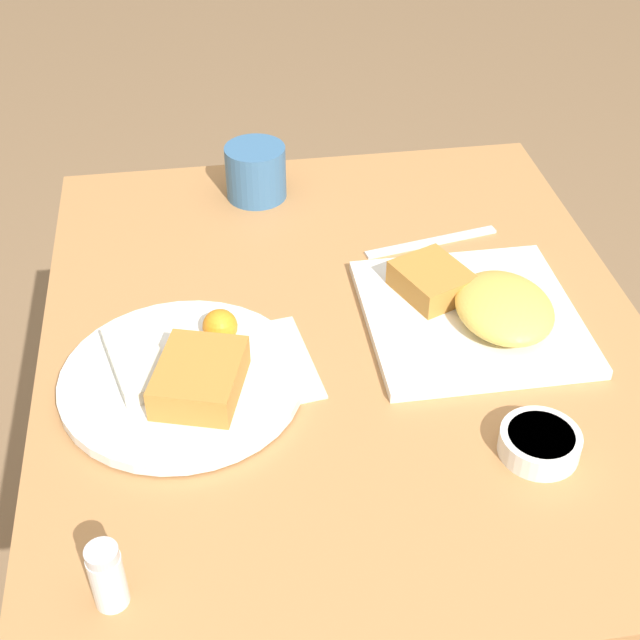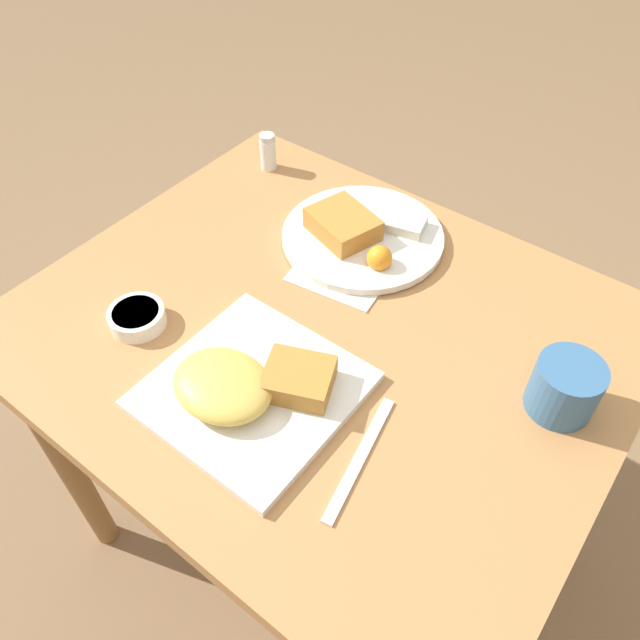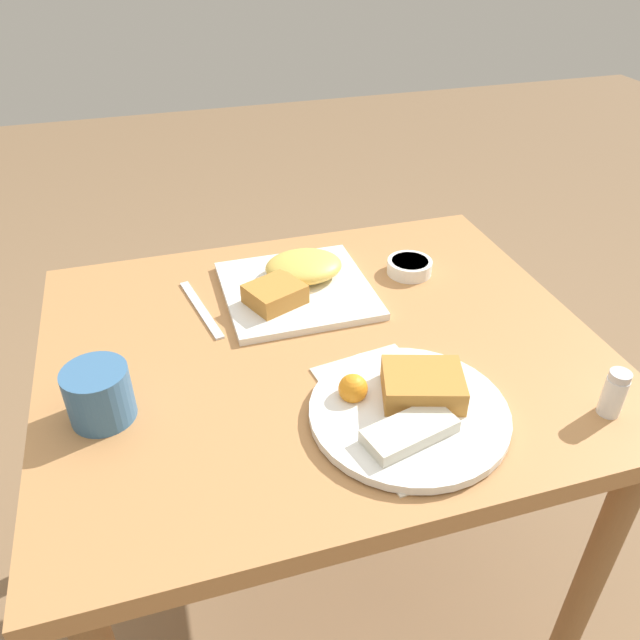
# 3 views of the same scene
# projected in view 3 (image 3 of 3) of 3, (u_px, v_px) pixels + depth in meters

# --- Properties ---
(ground_plane) EXTENTS (8.00, 8.00, 0.00)m
(ground_plane) POSITION_uv_depth(u_px,v_px,m) (321.00, 590.00, 1.48)
(ground_plane) COLOR #846647
(dining_table) EXTENTS (0.93, 0.78, 0.74)m
(dining_table) POSITION_uv_depth(u_px,v_px,m) (322.00, 385.00, 1.12)
(dining_table) COLOR #B27A47
(dining_table) RESTS_ON ground_plane
(menu_card) EXTENTS (0.20, 0.30, 0.00)m
(menu_card) POSITION_uv_depth(u_px,v_px,m) (397.00, 410.00, 0.92)
(menu_card) COLOR beige
(menu_card) RESTS_ON dining_table
(plate_square_near) EXTENTS (0.27, 0.27, 0.06)m
(plate_square_near) POSITION_uv_depth(u_px,v_px,m) (297.00, 281.00, 1.19)
(plate_square_near) COLOR white
(plate_square_near) RESTS_ON dining_table
(plate_oval_far) EXTENTS (0.29, 0.29, 0.05)m
(plate_oval_far) POSITION_uv_depth(u_px,v_px,m) (410.00, 406.00, 0.90)
(plate_oval_far) COLOR white
(plate_oval_far) RESTS_ON menu_card
(sauce_ramekin) EXTENTS (0.09, 0.09, 0.03)m
(sauce_ramekin) POSITION_uv_depth(u_px,v_px,m) (410.00, 266.00, 1.24)
(sauce_ramekin) COLOR white
(sauce_ramekin) RESTS_ON dining_table
(salt_shaker) EXTENTS (0.03, 0.03, 0.08)m
(salt_shaker) POSITION_uv_depth(u_px,v_px,m) (613.00, 396.00, 0.90)
(salt_shaker) COLOR white
(salt_shaker) RESTS_ON dining_table
(butter_knife) EXTENTS (0.06, 0.20, 0.00)m
(butter_knife) POSITION_uv_depth(u_px,v_px,m) (201.00, 309.00, 1.14)
(butter_knife) COLOR silver
(butter_knife) RESTS_ON dining_table
(coffee_mug) EXTENTS (0.09, 0.09, 0.08)m
(coffee_mug) POSITION_uv_depth(u_px,v_px,m) (99.00, 394.00, 0.89)
(coffee_mug) COLOR #386693
(coffee_mug) RESTS_ON dining_table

